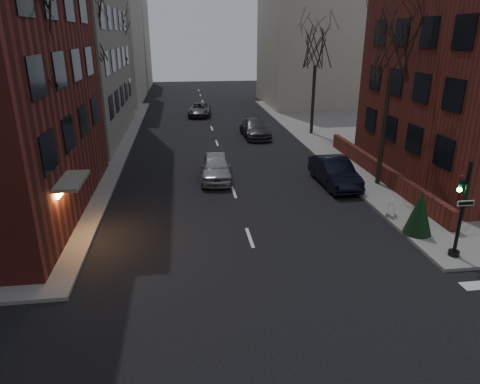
% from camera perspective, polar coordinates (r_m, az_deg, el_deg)
% --- Properties ---
extents(low_wall_right, '(0.35, 16.00, 1.00)m').
position_cam_1_polar(low_wall_right, '(28.24, 18.02, 2.82)').
color(low_wall_right, maroon).
rests_on(low_wall_right, sidewalk_far_right).
extents(building_distant_la, '(14.00, 16.00, 18.00)m').
position_cam_1_polar(building_distant_la, '(61.46, -20.35, 19.50)').
color(building_distant_la, '#B7AE9B').
rests_on(building_distant_la, ground).
extents(building_distant_ra, '(14.00, 14.00, 16.00)m').
position_cam_1_polar(building_distant_ra, '(58.02, 10.79, 19.37)').
color(building_distant_ra, '#B7AE9B').
rests_on(building_distant_ra, ground).
extents(building_distant_lb, '(10.00, 12.00, 14.00)m').
position_cam_1_polar(building_distant_lb, '(77.93, -16.04, 18.41)').
color(building_distant_lb, '#B7AE9B').
rests_on(building_distant_lb, ground).
extents(traffic_signal, '(0.76, 0.44, 4.00)m').
position_cam_1_polar(traffic_signal, '(19.05, 27.24, -2.87)').
color(traffic_signal, black).
rests_on(traffic_signal, sidewalk_far_right).
extents(tree_left_a, '(4.18, 4.18, 10.26)m').
position_cam_1_polar(tree_left_a, '(20.16, -26.44, 17.77)').
color(tree_left_a, '#2D231C').
rests_on(tree_left_a, sidewalk_far_left).
extents(tree_left_b, '(4.40, 4.40, 10.80)m').
position_cam_1_polar(tree_left_b, '(31.81, -19.79, 19.67)').
color(tree_left_b, '#2D231C').
rests_on(tree_left_b, sidewalk_far_left).
extents(tree_left_c, '(3.96, 3.96, 9.72)m').
position_cam_1_polar(tree_left_c, '(45.64, -16.14, 18.81)').
color(tree_left_c, '#2D231C').
rests_on(tree_left_c, sidewalk_far_left).
extents(tree_right_a, '(3.96, 3.96, 9.72)m').
position_cam_1_polar(tree_right_a, '(25.96, 19.78, 17.80)').
color(tree_right_a, '#2D231C').
rests_on(tree_right_a, sidewalk_far_right).
extents(tree_right_b, '(3.74, 3.74, 9.18)m').
position_cam_1_polar(tree_right_b, '(39.00, 10.12, 18.47)').
color(tree_right_b, '#2D231C').
rests_on(tree_right_b, sidewalk_far_right).
extents(streetlamp_near, '(0.36, 0.36, 6.28)m').
position_cam_1_polar(streetlamp_near, '(28.13, -19.01, 10.19)').
color(streetlamp_near, black).
rests_on(streetlamp_near, sidewalk_far_left).
extents(streetlamp_far, '(0.36, 0.36, 6.28)m').
position_cam_1_polar(streetlamp_far, '(47.75, -14.63, 14.41)').
color(streetlamp_far, black).
rests_on(streetlamp_far, sidewalk_far_left).
extents(parked_sedan, '(1.92, 5.08, 1.66)m').
position_cam_1_polar(parked_sedan, '(26.52, 12.49, 2.64)').
color(parked_sedan, black).
rests_on(parked_sedan, ground).
extents(car_lane_silver, '(2.26, 4.90, 1.63)m').
position_cam_1_polar(car_lane_silver, '(26.98, -3.20, 3.38)').
color(car_lane_silver, '#A4A5A9').
rests_on(car_lane_silver, ground).
extents(car_lane_gray, '(2.35, 5.44, 1.56)m').
position_cam_1_polar(car_lane_gray, '(38.44, 2.00, 8.50)').
color(car_lane_gray, '#3C3D41').
rests_on(car_lane_gray, ground).
extents(car_lane_far, '(2.81, 5.32, 1.43)m').
position_cam_1_polar(car_lane_far, '(48.91, -5.41, 10.91)').
color(car_lane_far, '#3E3E43').
rests_on(car_lane_far, ground).
extents(sandwich_board, '(0.52, 0.60, 0.80)m').
position_cam_1_polar(sandwich_board, '(22.60, 19.41, -1.96)').
color(sandwich_board, silver).
rests_on(sandwich_board, sidewalk_far_right).
extents(evergreen_shrub, '(1.59, 1.59, 2.08)m').
position_cam_1_polar(evergreen_shrub, '(20.76, 22.84, -2.49)').
color(evergreen_shrub, '#163218').
rests_on(evergreen_shrub, sidewalk_far_right).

